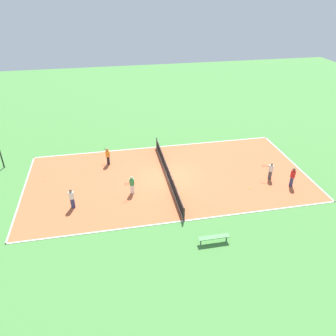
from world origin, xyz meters
TOP-DOWN VIEW (x-y plane):
  - ground_plane at (0.00, 0.00)m, footprint 80.00×80.00m
  - court_surface at (0.00, 0.00)m, footprint 11.41×22.71m
  - tennis_net at (0.00, 0.00)m, footprint 11.21×0.10m
  - bench at (-8.00, -1.30)m, footprint 0.36×1.95m
  - player_center_orange at (3.18, 4.69)m, footprint 0.98×0.54m
  - player_near_white at (-2.66, 7.40)m, footprint 0.47×0.47m
  - player_far_green at (-1.67, 3.09)m, footprint 0.90×0.89m
  - player_coach_red at (-3.10, -9.21)m, footprint 0.51×0.51m
  - player_far_white at (-1.81, -8.03)m, footprint 0.65×0.99m
  - tennis_ball_far_baseline at (1.38, 9.80)m, footprint 0.07×0.07m
  - tennis_ball_left_sideline at (-1.45, 0.15)m, footprint 0.07×0.07m
  - tennis_ball_midcourt at (-2.88, -5.86)m, footprint 0.07×0.07m

SIDE VIEW (x-z plane):
  - ground_plane at x=0.00m, z-range 0.00..0.00m
  - court_surface at x=0.00m, z-range 0.00..0.02m
  - tennis_ball_far_baseline at x=1.38m, z-range 0.02..0.09m
  - tennis_ball_left_sideline at x=-1.45m, z-range 0.02..0.09m
  - tennis_ball_midcourt at x=-2.88m, z-range 0.02..0.09m
  - bench at x=-8.00m, z-range 0.17..0.62m
  - tennis_net at x=0.00m, z-range 0.03..1.03m
  - player_far_green at x=-1.67m, z-range 0.12..1.57m
  - player_far_white at x=-1.81m, z-range 0.12..1.60m
  - player_near_white at x=-2.66m, z-range 0.12..1.65m
  - player_center_orange at x=3.18m, z-range 0.13..1.66m
  - player_coach_red at x=-3.10m, z-range 0.13..1.75m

